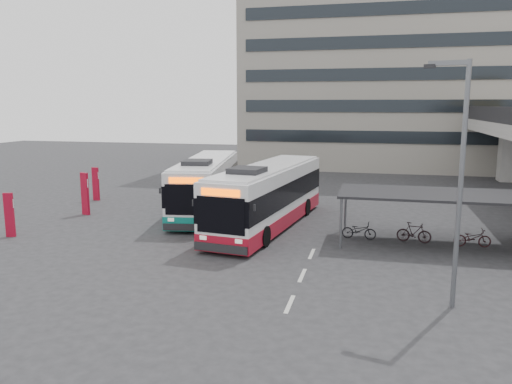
% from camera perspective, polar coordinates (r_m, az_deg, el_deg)
% --- Properties ---
extents(ground, '(120.00, 120.00, 0.00)m').
position_cam_1_polar(ground, '(23.53, 0.29, -6.67)').
color(ground, '#28282B').
rests_on(ground, ground).
extents(bike_shelter, '(10.00, 4.00, 2.54)m').
position_cam_1_polar(bike_shelter, '(25.68, 20.62, -2.14)').
color(bike_shelter, '#595B60').
rests_on(bike_shelter, ground).
extents(office_block, '(30.00, 15.00, 25.00)m').
position_cam_1_polar(office_block, '(58.24, 14.80, 15.33)').
color(office_block, gray).
rests_on(office_block, ground).
extents(road_markings, '(0.15, 7.60, 0.01)m').
position_cam_1_polar(road_markings, '(20.28, 5.31, -9.46)').
color(road_markings, beige).
rests_on(road_markings, ground).
extents(bus_main, '(4.33, 12.69, 3.68)m').
position_cam_1_polar(bus_main, '(27.70, 1.39, -0.50)').
color(bus_main, white).
rests_on(bus_main, ground).
extents(bus_teal, '(4.58, 12.46, 3.61)m').
position_cam_1_polar(bus_teal, '(31.97, -5.66, 0.80)').
color(bus_teal, white).
rests_on(bus_teal, ground).
extents(pedestrian, '(0.61, 0.70, 1.62)m').
position_cam_1_polar(pedestrian, '(26.05, -2.01, -3.20)').
color(pedestrian, black).
rests_on(pedestrian, ground).
extents(lamp_post, '(1.42, 0.47, 8.13)m').
position_cam_1_polar(lamp_post, '(17.36, 22.10, 2.28)').
color(lamp_post, '#595B60').
rests_on(lamp_post, ground).
extents(sign_totem_south, '(0.49, 0.27, 2.30)m').
position_cam_1_polar(sign_totem_south, '(28.55, -26.36, -2.29)').
color(sign_totem_south, maroon).
rests_on(sign_totem_south, ground).
extents(sign_totem_mid, '(0.56, 0.30, 2.63)m').
position_cam_1_polar(sign_totem_mid, '(32.46, -18.96, -0.13)').
color(sign_totem_mid, maroon).
rests_on(sign_totem_mid, ground).
extents(sign_totem_north, '(0.51, 0.18, 2.37)m').
position_cam_1_polar(sign_totem_north, '(37.15, -17.85, 0.95)').
color(sign_totem_north, maroon).
rests_on(sign_totem_north, ground).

